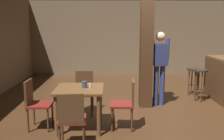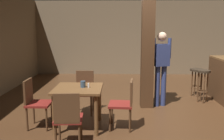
% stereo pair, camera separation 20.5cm
% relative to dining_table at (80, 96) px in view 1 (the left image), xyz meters
% --- Properties ---
extents(ground_plane, '(10.80, 10.80, 0.00)m').
position_rel_dining_table_xyz_m(ground_plane, '(1.52, 0.80, -0.61)').
color(ground_plane, '#422816').
extents(wall_back, '(8.00, 0.10, 2.80)m').
position_rel_dining_table_xyz_m(wall_back, '(1.52, 5.30, 0.79)').
color(wall_back, '#756047').
rests_on(wall_back, ground_plane).
extents(pillar, '(0.28, 0.28, 2.80)m').
position_rel_dining_table_xyz_m(pillar, '(1.38, 1.26, 0.79)').
color(pillar, '#422816').
rests_on(pillar, ground_plane).
extents(dining_table, '(0.85, 0.85, 0.75)m').
position_rel_dining_table_xyz_m(dining_table, '(0.00, 0.00, 0.00)').
color(dining_table, brown).
rests_on(dining_table, ground_plane).
extents(chair_west, '(0.42, 0.42, 0.89)m').
position_rel_dining_table_xyz_m(chair_west, '(-0.79, -0.01, -0.10)').
color(chair_west, maroon).
rests_on(chair_west, ground_plane).
extents(chair_north, '(0.42, 0.42, 0.89)m').
position_rel_dining_table_xyz_m(chair_north, '(-0.00, 0.81, -0.10)').
color(chair_north, maroon).
rests_on(chair_north, ground_plane).
extents(chair_south, '(0.45, 0.45, 0.89)m').
position_rel_dining_table_xyz_m(chair_south, '(-0.03, -0.82, -0.10)').
color(chair_south, maroon).
rests_on(chair_south, ground_plane).
extents(chair_east, '(0.45, 0.45, 0.89)m').
position_rel_dining_table_xyz_m(chair_east, '(0.84, -0.02, -0.10)').
color(chair_east, maroon).
rests_on(chair_east, ground_plane).
extents(napkin_cup, '(0.09, 0.09, 0.12)m').
position_rel_dining_table_xyz_m(napkin_cup, '(0.09, 0.02, 0.20)').
color(napkin_cup, '#33475B').
rests_on(napkin_cup, dining_table).
extents(salt_shaker, '(0.03, 0.03, 0.08)m').
position_rel_dining_table_xyz_m(salt_shaker, '(0.19, 0.01, 0.18)').
color(salt_shaker, silver).
rests_on(salt_shaker, dining_table).
extents(standing_person, '(0.47, 0.29, 1.72)m').
position_rel_dining_table_xyz_m(standing_person, '(1.71, 1.32, 0.39)').
color(standing_person, navy).
rests_on(standing_person, ground_plane).
extents(bar_stool_near, '(0.32, 0.32, 0.80)m').
position_rel_dining_table_xyz_m(bar_stool_near, '(2.79, 1.62, -0.02)').
color(bar_stool_near, '#2D2319').
rests_on(bar_stool_near, ground_plane).
extents(bar_stool_mid, '(0.37, 0.37, 0.74)m').
position_rel_dining_table_xyz_m(bar_stool_mid, '(2.81, 2.19, -0.05)').
color(bar_stool_mid, '#2D2319').
rests_on(bar_stool_mid, ground_plane).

